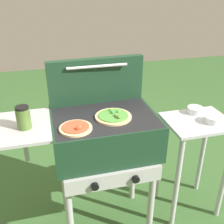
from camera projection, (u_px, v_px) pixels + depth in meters
The scene contains 9 objects.
ground_plane at pixel (106, 221), 2.04m from camera, with size 8.00×8.00×0.00m, color #38602D.
grill at pixel (102, 137), 1.69m from camera, with size 0.96×0.53×0.90m.
grill_lid_open at pixel (96, 81), 1.75m from camera, with size 0.63×0.09×0.30m.
pizza_veggie at pixel (113, 116), 1.61m from camera, with size 0.22×0.22×0.04m.
pizza_pepperoni at pixel (76, 128), 1.48m from camera, with size 0.18×0.18×0.04m.
sauce_jar at pixel (23, 118), 1.48m from camera, with size 0.08×0.08×0.13m.
prep_table at pixel (194, 148), 1.94m from camera, with size 0.44×0.36×0.78m.
topping_bowl_near at pixel (195, 110), 1.93m from camera, with size 0.11×0.11×0.04m.
topping_bowl_far at pixel (213, 120), 1.80m from camera, with size 0.12×0.12×0.04m.
Camera 1 is at (-0.32, -1.42, 1.65)m, focal length 43.14 mm.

